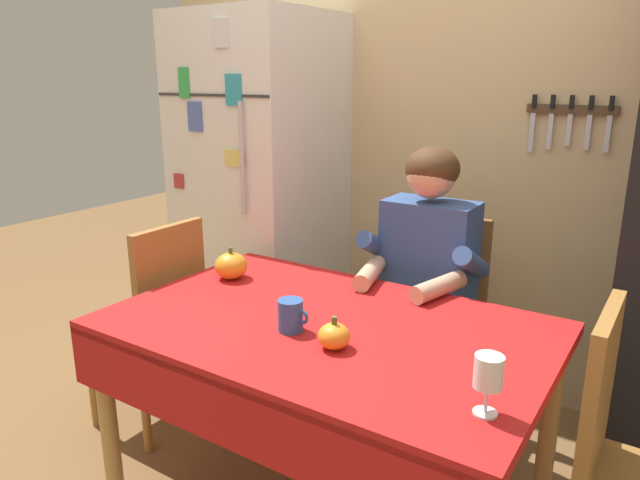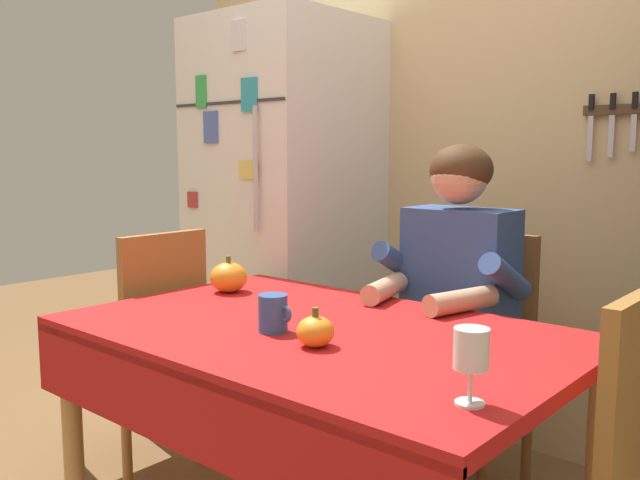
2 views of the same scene
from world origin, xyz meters
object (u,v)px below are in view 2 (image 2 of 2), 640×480
Objects in this scene: wine_glass at (471,352)px; chair_left_side at (150,342)px; coffee_mug at (273,313)px; pumpkin_medium at (229,277)px; seated_person at (449,297)px; dining_table at (312,358)px; chair_behind_person at (474,350)px; refrigerator at (285,222)px; pumpkin_large at (315,331)px.

chair_left_side is at bearing 168.05° from wine_glass.
coffee_mug is 0.67m from wine_glass.
seated_person is at bearing 35.30° from pumpkin_medium.
chair_behind_person is (0.07, 0.79, -0.14)m from dining_table.
chair_left_side is (0.05, -0.79, -0.39)m from refrigerator.
refrigerator reaches higher than seated_person.
chair_behind_person reaches higher than coffee_mug.
pumpkin_large is (0.05, -0.73, 0.04)m from seated_person.
dining_table is at bearing -97.06° from seated_person.
dining_table is at bearing 159.77° from wine_glass.
pumpkin_medium is (-0.54, 0.17, 0.14)m from dining_table.
coffee_mug is (-0.13, -0.89, 0.28)m from chair_behind_person.
refrigerator is at bearing 132.51° from coffee_mug.
refrigerator reaches higher than chair_left_side.
wine_glass is (0.52, -1.01, 0.33)m from chair_behind_person.
chair_left_side is 1.57m from wine_glass.
pumpkin_medium is (-0.66, 0.30, 0.01)m from pumpkin_large.
refrigerator is 0.83m from pumpkin_medium.
coffee_mug is (-0.13, -0.70, 0.05)m from seated_person.
seated_person is (-0.00, -0.19, 0.23)m from chair_behind_person.
seated_person is at bearing -90.00° from chair_behind_person.
pumpkin_medium is at bearing 151.09° from coffee_mug.
chair_behind_person is 1.20m from chair_left_side.
dining_table is 1.51× the size of chair_behind_person.
refrigerator is 1.07m from seated_person.
wine_glass reaches higher than coffee_mug.
seated_person reaches higher than wine_glass.
dining_table is 13.14× the size of coffee_mug.
seated_person is 0.71m from coffee_mug.
dining_table is at bearing -42.91° from refrigerator.
pumpkin_large is at bearing -86.33° from seated_person.
coffee_mug is at bearing -28.91° from pumpkin_medium.
pumpkin_medium is at bearing 160.90° from wine_glass.
chair_behind_person is 1.00× the size of chair_left_side.
chair_behind_person reaches higher than pumpkin_medium.
coffee_mug reaches higher than dining_table.
pumpkin_medium is (-0.61, -0.43, 0.05)m from seated_person.
wine_glass is at bearing -11.47° from pumpkin_large.
coffee_mug is at bearing -98.35° from chair_behind_person.
wine_glass is at bearing -57.57° from seated_person.
pumpkin_medium is at bearing 155.74° from pumpkin_large.
wine_glass is (1.50, -0.32, 0.33)m from chair_left_side.
pumpkin_large is (0.05, -0.92, 0.27)m from chair_behind_person.
chair_left_side is at bearing -86.42° from refrigerator.
chair_behind_person is 0.96m from pumpkin_large.
dining_table is at bearing -6.13° from chair_left_side.
dining_table is 9.34× the size of wine_glass.
pumpkin_medium is (-0.48, 0.27, 0.00)m from coffee_mug.
chair_left_side is 0.47m from pumpkin_medium.
chair_left_side is (-0.90, 0.10, -0.14)m from dining_table.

